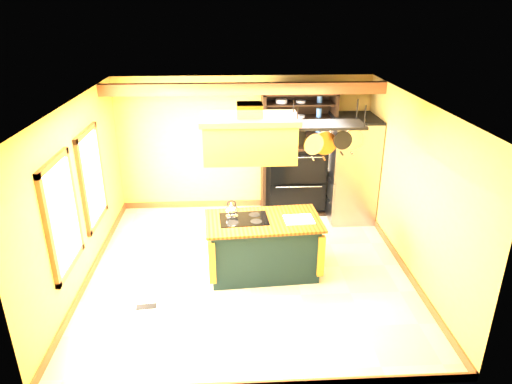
{
  "coord_description": "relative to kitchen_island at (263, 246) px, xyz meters",
  "views": [
    {
      "loc": [
        -0.22,
        -6.31,
        3.99
      ],
      "look_at": [
        0.13,
        0.3,
        1.22
      ],
      "focal_mm": 32.0,
      "sensor_mm": 36.0,
      "label": 1
    }
  ],
  "objects": [
    {
      "name": "window_near",
      "position": [
        -2.69,
        -0.72,
        0.93
      ],
      "size": [
        0.06,
        1.06,
        1.56
      ],
      "color": "brown",
      "rests_on": "wall_left"
    },
    {
      "name": "hutch",
      "position": [
        0.82,
        2.31,
        0.47
      ],
      "size": [
        1.39,
        0.63,
        2.47
      ],
      "color": "black",
      "rests_on": "floor"
    },
    {
      "name": "ceiling",
      "position": [
        -0.22,
        0.08,
        2.23
      ],
      "size": [
        5.0,
        5.0,
        0.0
      ],
      "primitive_type": "plane",
      "rotation": [
        3.14,
        0.0,
        0.0
      ],
      "color": "white",
      "rests_on": "wall_back"
    },
    {
      "name": "kitchen_island",
      "position": [
        0.0,
        0.0,
        0.0
      ],
      "size": [
        1.82,
        1.09,
        1.11
      ],
      "rotation": [
        0.0,
        0.0,
        0.07
      ],
      "color": "#13262C",
      "rests_on": "floor"
    },
    {
      "name": "window_far",
      "position": [
        -2.69,
        0.68,
        0.93
      ],
      "size": [
        0.06,
        1.06,
        1.56
      ],
      "color": "brown",
      "rests_on": "wall_left"
    },
    {
      "name": "wall_back",
      "position": [
        -0.22,
        2.58,
        0.88
      ],
      "size": [
        5.0,
        0.02,
        2.7
      ],
      "primitive_type": "cube",
      "color": "#DAA150",
      "rests_on": "floor"
    },
    {
      "name": "range_hood",
      "position": [
        -0.2,
        -0.0,
        1.77
      ],
      "size": [
        1.36,
        0.77,
        0.8
      ],
      "color": "#C18030",
      "rests_on": "ceiling"
    },
    {
      "name": "ceiling_beam",
      "position": [
        -0.22,
        1.78,
        2.12
      ],
      "size": [
        5.0,
        0.15,
        0.2
      ],
      "primitive_type": "cube",
      "color": "brown",
      "rests_on": "ceiling"
    },
    {
      "name": "refrigerator",
      "position": [
        1.83,
        1.98,
        0.5
      ],
      "size": [
        0.85,
        1.01,
        1.98
      ],
      "color": "gray",
      "rests_on": "floor"
    },
    {
      "name": "wall_left",
      "position": [
        -2.72,
        0.08,
        0.88
      ],
      "size": [
        0.02,
        5.0,
        2.7
      ],
      "primitive_type": "cube",
      "color": "#DAA150",
      "rests_on": "floor"
    },
    {
      "name": "floor",
      "position": [
        -0.22,
        0.08,
        -0.47
      ],
      "size": [
        5.0,
        5.0,
        0.0
      ],
      "primitive_type": "plane",
      "color": "beige",
      "rests_on": "ground"
    },
    {
      "name": "wall_front",
      "position": [
        -0.22,
        -2.42,
        0.88
      ],
      "size": [
        5.0,
        0.02,
        2.7
      ],
      "primitive_type": "cube",
      "color": "#DAA150",
      "rests_on": "floor"
    },
    {
      "name": "floor_register",
      "position": [
        -1.71,
        -0.83,
        -0.46
      ],
      "size": [
        0.29,
        0.15,
        0.01
      ],
      "primitive_type": "cube",
      "rotation": [
        0.0,
        0.0,
        0.09
      ],
      "color": "black",
      "rests_on": "floor"
    },
    {
      "name": "pot_rack",
      "position": [
        0.91,
        0.01,
        1.81
      ],
      "size": [
        1.11,
        0.51,
        0.79
      ],
      "color": "black",
      "rests_on": "ceiling"
    },
    {
      "name": "wall_right",
      "position": [
        2.28,
        0.08,
        0.88
      ],
      "size": [
        0.02,
        5.0,
        2.7
      ],
      "primitive_type": "cube",
      "color": "#DAA150",
      "rests_on": "floor"
    }
  ]
}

